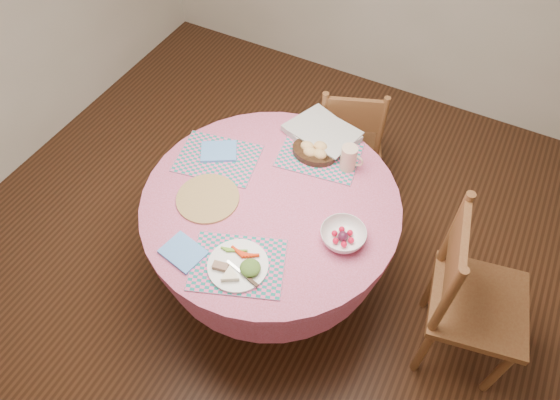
{
  "coord_description": "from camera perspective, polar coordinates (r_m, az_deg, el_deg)",
  "views": [
    {
      "loc": [
        0.72,
        -1.27,
        2.61
      ],
      "look_at": [
        0.05,
        0.0,
        0.78
      ],
      "focal_mm": 32.0,
      "sensor_mm": 36.0,
      "label": 1
    }
  ],
  "objects": [
    {
      "name": "ground",
      "position": [
        2.99,
        -0.86,
        -8.94
      ],
      "size": [
        4.0,
        4.0,
        0.0
      ],
      "primitive_type": "plane",
      "color": "#331C0F",
      "rests_on": "ground"
    },
    {
      "name": "placemat_front",
      "position": [
        2.17,
        -4.84,
        -7.35
      ],
      "size": [
        0.48,
        0.42,
        0.01
      ],
      "primitive_type": "cube",
      "rotation": [
        0.0,
        0.0,
        0.37
      ],
      "color": "#157A6F",
      "rests_on": "dining_table"
    },
    {
      "name": "chair_right",
      "position": [
        2.5,
        20.78,
        -10.22
      ],
      "size": [
        0.52,
        0.53,
        1.0
      ],
      "rotation": [
        0.0,
        0.0,
        1.75
      ],
      "color": "brown",
      "rests_on": "ground"
    },
    {
      "name": "napkin_far",
      "position": [
        2.57,
        -7.0,
        5.55
      ],
      "size": [
        0.23,
        0.21,
        0.01
      ],
      "primitive_type": "cube",
      "rotation": [
        0.0,
        0.0,
        0.53
      ],
      "color": "#5A97E9",
      "rests_on": "placemat_left"
    },
    {
      "name": "bread_bowl",
      "position": [
        2.53,
        3.94,
        5.64
      ],
      "size": [
        0.23,
        0.23,
        0.08
      ],
      "color": "black",
      "rests_on": "placemat_back"
    },
    {
      "name": "newspaper_stack",
      "position": [
        2.64,
        4.83,
        7.64
      ],
      "size": [
        0.42,
        0.38,
        0.04
      ],
      "rotation": [
        0.0,
        0.0,
        -0.38
      ],
      "color": "silver",
      "rests_on": "dining_table"
    },
    {
      "name": "dining_table",
      "position": [
        2.52,
        -1.01,
        -2.74
      ],
      "size": [
        1.24,
        1.24,
        0.75
      ],
      "color": "#CF608F",
      "rests_on": "ground"
    },
    {
      "name": "dinner_plate",
      "position": [
        2.14,
        -4.76,
        -7.54
      ],
      "size": [
        0.26,
        0.26,
        0.05
      ],
      "rotation": [
        0.0,
        0.0,
        0.19
      ],
      "color": "white",
      "rests_on": "placemat_front"
    },
    {
      "name": "room_envelope",
      "position": [
        1.71,
        -1.58,
        20.4
      ],
      "size": [
        4.01,
        4.01,
        2.71
      ],
      "color": "silver",
      "rests_on": "ground"
    },
    {
      "name": "placemat_left",
      "position": [
        2.55,
        -7.11,
        4.75
      ],
      "size": [
        0.45,
        0.37,
        0.01
      ],
      "primitive_type": "cube",
      "rotation": [
        0.0,
        0.0,
        0.2
      ],
      "color": "#157A6F",
      "rests_on": "dining_table"
    },
    {
      "name": "wicker_trivet",
      "position": [
        2.38,
        -8.25,
        0.19
      ],
      "size": [
        0.3,
        0.3,
        0.01
      ],
      "primitive_type": "cylinder",
      "color": "olive",
      "rests_on": "dining_table"
    },
    {
      "name": "placemat_back",
      "position": [
        2.56,
        4.54,
        5.15
      ],
      "size": [
        0.44,
        0.36,
        0.01
      ],
      "primitive_type": "cube",
      "rotation": [
        0.0,
        0.0,
        0.15
      ],
      "color": "#157A6F",
      "rests_on": "dining_table"
    },
    {
      "name": "fruit_bowl",
      "position": [
        2.22,
        7.21,
        -4.08
      ],
      "size": [
        0.26,
        0.26,
        0.06
      ],
      "rotation": [
        0.0,
        0.0,
        -0.34
      ],
      "color": "white",
      "rests_on": "dining_table"
    },
    {
      "name": "chair_back",
      "position": [
        3.11,
        7.87,
        7.33
      ],
      "size": [
        0.51,
        0.5,
        0.87
      ],
      "rotation": [
        0.0,
        0.0,
        3.52
      ],
      "color": "brown",
      "rests_on": "ground"
    },
    {
      "name": "napkin_near",
      "position": [
        2.23,
        -11.0,
        -5.88
      ],
      "size": [
        0.2,
        0.17,
        0.01
      ],
      "primitive_type": "cube",
      "rotation": [
        0.0,
        0.0,
        -0.2
      ],
      "color": "#5A97E9",
      "rests_on": "dining_table"
    },
    {
      "name": "latte_mug",
      "position": [
        2.46,
        7.91,
        4.77
      ],
      "size": [
        0.12,
        0.08,
        0.13
      ],
      "color": "beige",
      "rests_on": "placemat_back"
    }
  ]
}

